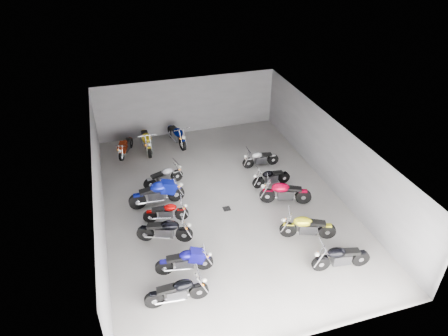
% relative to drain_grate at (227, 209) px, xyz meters
% --- Properties ---
extents(ground, '(14.00, 14.00, 0.00)m').
position_rel_drain_grate_xyz_m(ground, '(0.00, 0.50, -0.01)').
color(ground, '#A2A09A').
rests_on(ground, ground).
extents(wall_back, '(10.00, 0.10, 3.20)m').
position_rel_drain_grate_xyz_m(wall_back, '(0.00, 7.50, 1.59)').
color(wall_back, slate).
rests_on(wall_back, ground).
extents(wall_left, '(0.10, 14.00, 3.20)m').
position_rel_drain_grate_xyz_m(wall_left, '(-5.00, 0.50, 1.59)').
color(wall_left, slate).
rests_on(wall_left, ground).
extents(wall_right, '(0.10, 14.00, 3.20)m').
position_rel_drain_grate_xyz_m(wall_right, '(5.00, 0.50, 1.59)').
color(wall_right, slate).
rests_on(wall_right, ground).
extents(ceiling, '(10.00, 14.00, 0.04)m').
position_rel_drain_grate_xyz_m(ceiling, '(0.00, 0.50, 3.21)').
color(ceiling, black).
rests_on(ceiling, wall_back).
extents(drain_grate, '(0.32, 0.32, 0.01)m').
position_rel_drain_grate_xyz_m(drain_grate, '(0.00, 0.00, 0.00)').
color(drain_grate, black).
rests_on(drain_grate, ground).
extents(motorcycle_left_a, '(2.07, 0.43, 0.91)m').
position_rel_drain_grate_xyz_m(motorcycle_left_a, '(-2.91, -4.16, 0.49)').
color(motorcycle_left_a, black).
rests_on(motorcycle_left_a, ground).
extents(motorcycle_left_b, '(2.02, 0.47, 0.89)m').
position_rel_drain_grate_xyz_m(motorcycle_left_b, '(-2.41, -2.93, 0.48)').
color(motorcycle_left_b, black).
rests_on(motorcycle_left_b, ground).
extents(motorcycle_left_c, '(2.08, 0.84, 0.95)m').
position_rel_drain_grate_xyz_m(motorcycle_left_c, '(-2.80, -1.19, 0.51)').
color(motorcycle_left_c, black).
rests_on(motorcycle_left_c, ground).
extents(motorcycle_left_d, '(1.84, 0.46, 0.81)m').
position_rel_drain_grate_xyz_m(motorcycle_left_d, '(-2.56, -0.03, 0.44)').
color(motorcycle_left_d, black).
rests_on(motorcycle_left_d, ground).
extents(motorcycle_left_e, '(2.39, 0.49, 1.05)m').
position_rel_drain_grate_xyz_m(motorcycle_left_e, '(-2.73, 1.16, 0.57)').
color(motorcycle_left_e, black).
rests_on(motorcycle_left_e, ground).
extents(motorcycle_left_f, '(1.89, 0.60, 0.84)m').
position_rel_drain_grate_xyz_m(motorcycle_left_f, '(-2.23, 2.53, 0.46)').
color(motorcycle_left_f, black).
rests_on(motorcycle_left_f, ground).
extents(motorcycle_right_a, '(2.12, 0.49, 0.93)m').
position_rel_drain_grate_xyz_m(motorcycle_right_a, '(2.83, -4.34, 0.50)').
color(motorcycle_right_a, black).
rests_on(motorcycle_right_a, ground).
extents(motorcycle_right_b, '(2.07, 0.87, 0.95)m').
position_rel_drain_grate_xyz_m(motorcycle_right_b, '(2.44, -2.56, 0.51)').
color(motorcycle_right_b, black).
rests_on(motorcycle_right_b, ground).
extents(motorcycle_right_d, '(2.15, 0.87, 0.98)m').
position_rel_drain_grate_xyz_m(motorcycle_right_d, '(2.52, -0.30, 0.53)').
color(motorcycle_right_d, black).
rests_on(motorcycle_right_d, ground).
extents(motorcycle_right_e, '(1.85, 0.38, 0.81)m').
position_rel_drain_grate_xyz_m(motorcycle_right_e, '(2.45, 1.09, 0.44)').
color(motorcycle_right_e, black).
rests_on(motorcycle_right_e, ground).
extents(motorcycle_right_f, '(1.86, 0.37, 0.82)m').
position_rel_drain_grate_xyz_m(motorcycle_right_f, '(2.58, 2.78, 0.44)').
color(motorcycle_right_f, black).
rests_on(motorcycle_right_f, ground).
extents(motorcycle_back_a, '(0.87, 1.77, 0.83)m').
position_rel_drain_grate_xyz_m(motorcycle_back_a, '(-3.67, 5.90, 0.45)').
color(motorcycle_back_a, black).
rests_on(motorcycle_back_a, ground).
extents(motorcycle_back_b, '(0.47, 2.36, 1.04)m').
position_rel_drain_grate_xyz_m(motorcycle_back_b, '(-2.57, 6.00, 0.56)').
color(motorcycle_back_b, black).
rests_on(motorcycle_back_b, ground).
extents(motorcycle_back_c, '(0.65, 2.26, 1.00)m').
position_rel_drain_grate_xyz_m(motorcycle_back_c, '(-0.91, 6.20, 0.54)').
color(motorcycle_back_c, black).
rests_on(motorcycle_back_c, ground).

